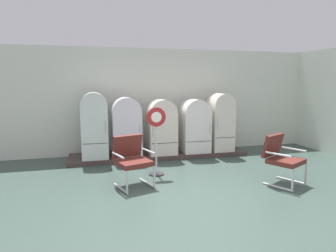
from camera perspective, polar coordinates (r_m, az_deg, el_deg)
name	(u,v)px	position (r m, az deg, el deg)	size (l,w,h in m)	color
ground	(200,201)	(5.11, 6.17, -14.34)	(12.00, 10.00, 0.05)	#364841
back_wall	(154,101)	(8.25, -2.64, 4.93)	(11.76, 0.12, 2.87)	silver
side_wall_right	(326,101)	(9.37, 28.30, 4.21)	(0.16, 2.20, 2.87)	silver
display_plinth	(160,154)	(7.85, -1.62, -5.54)	(4.64, 0.95, 0.11)	#433631
refrigerator_0	(94,123)	(7.41, -14.10, 0.55)	(0.63, 0.73, 1.61)	silver
refrigerator_1	(126,125)	(7.43, -8.08, 0.12)	(0.71, 0.65, 1.48)	white
refrigerator_2	(162,125)	(7.60, -1.25, 0.11)	(0.71, 0.68, 1.41)	silver
refrigerator_3	(195,125)	(7.84, 5.26, 0.29)	(0.72, 0.65, 1.41)	white
refrigerator_4	(220,120)	(8.12, 10.14, 1.14)	(0.58, 0.69, 1.55)	silver
armchair_left	(132,158)	(5.62, -7.06, -6.11)	(0.78, 0.81, 0.96)	silver
armchair_right	(281,156)	(6.09, 21.13, -5.50)	(0.83, 0.85, 0.96)	silver
sign_stand	(156,145)	(6.19, -2.28, -3.63)	(0.40, 0.32, 1.44)	#2D2D30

